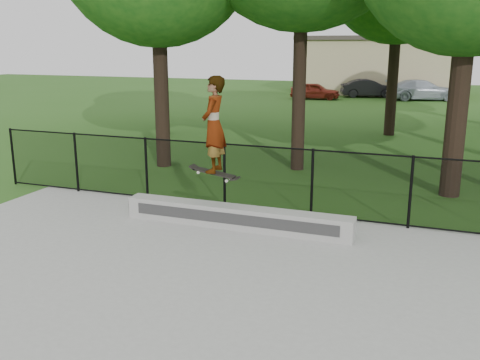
{
  "coord_description": "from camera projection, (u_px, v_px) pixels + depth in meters",
  "views": [
    {
      "loc": [
        2.4,
        -4.89,
        3.66
      ],
      "look_at": [
        -0.99,
        4.2,
        1.2
      ],
      "focal_mm": 40.0,
      "sensor_mm": 36.0,
      "label": 1
    }
  ],
  "objects": [
    {
      "name": "distant_building",
      "position": [
        382.0,
        65.0,
        40.8
      ],
      "size": [
        12.4,
        6.4,
        4.3
      ],
      "color": "tan",
      "rests_on": "ground"
    },
    {
      "name": "skater_airborne",
      "position": [
        214.0,
        126.0,
        10.3
      ],
      "size": [
        0.84,
        0.72,
        2.02
      ],
      "color": "black",
      "rests_on": "ground"
    },
    {
      "name": "car_c",
      "position": [
        422.0,
        90.0,
        36.05
      ],
      "size": [
        4.72,
        3.17,
        1.37
      ],
      "primitive_type": "imported",
      "rotation": [
        0.0,
        0.0,
        1.89
      ],
      "color": "#AAB3C1",
      "rests_on": "ground"
    },
    {
      "name": "grind_ledge",
      "position": [
        236.0,
        217.0,
        10.78
      ],
      "size": [
        4.75,
        0.4,
        0.45
      ],
      "primitive_type": "cube",
      "color": "#9D9C98",
      "rests_on": "concrete_slab"
    },
    {
      "name": "chainlink_fence",
      "position": [
        312.0,
        183.0,
        11.31
      ],
      "size": [
        16.06,
        0.06,
        1.5
      ],
      "color": "black",
      "rests_on": "concrete_slab"
    },
    {
      "name": "car_b",
      "position": [
        368.0,
        88.0,
        38.11
      ],
      "size": [
        3.74,
        2.33,
        1.27
      ],
      "primitive_type": "imported",
      "rotation": [
        0.0,
        0.0,
        1.87
      ],
      "color": "black",
      "rests_on": "ground"
    },
    {
      "name": "car_a",
      "position": [
        315.0,
        91.0,
        36.72
      ],
      "size": [
        3.44,
        1.67,
        1.14
      ],
      "primitive_type": "imported",
      "rotation": [
        0.0,
        0.0,
        1.67
      ],
      "color": "maroon",
      "rests_on": "ground"
    }
  ]
}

